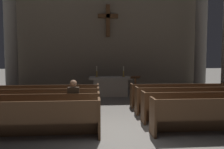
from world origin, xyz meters
TOP-DOWN VIEW (x-y plane):
  - ground_plane at (0.00, 0.00)m, footprint 80.00×80.00m
  - pew_left_row_1 at (-2.61, -0.04)m, footprint 3.95×0.50m
  - pew_left_row_2 at (-2.61, 1.00)m, footprint 3.95×0.50m
  - pew_left_row_3 at (-2.61, 2.03)m, footprint 3.95×0.50m
  - pew_left_row_4 at (-2.61, 3.07)m, footprint 3.95×0.50m
  - pew_right_row_2 at (2.61, 1.00)m, footprint 3.95×0.50m
  - pew_right_row_3 at (2.61, 2.03)m, footprint 3.95×0.50m
  - pew_right_row_4 at (2.61, 3.07)m, footprint 3.95×0.50m
  - column_left_third at (-5.34, 6.71)m, footprint 0.98×0.98m
  - column_right_third at (5.34, 6.71)m, footprint 0.98×0.98m
  - altar at (0.00, 5.75)m, footprint 2.20×0.90m
  - candlestick_left at (-0.70, 5.75)m, footprint 0.16×0.16m
  - candlestick_right at (0.70, 5.75)m, footprint 0.16×0.16m
  - apse_with_cross at (0.00, 8.06)m, footprint 11.72×0.48m
  - lectern at (1.10, 4.55)m, footprint 0.44×0.36m
  - lone_worshipper at (-1.39, 1.04)m, footprint 0.32×0.43m

SIDE VIEW (x-z plane):
  - ground_plane at x=0.00m, z-range 0.00..0.00m
  - pew_left_row_1 at x=-2.61m, z-range 0.00..0.95m
  - pew_left_row_2 at x=-2.61m, z-range 0.00..0.95m
  - pew_left_row_3 at x=-2.61m, z-range 0.00..0.95m
  - pew_left_row_4 at x=-2.61m, z-range 0.00..0.95m
  - pew_right_row_2 at x=2.61m, z-range 0.00..0.95m
  - pew_right_row_3 at x=2.61m, z-range 0.00..0.95m
  - pew_right_row_4 at x=2.61m, z-range 0.00..0.95m
  - altar at x=0.00m, z-range 0.03..1.04m
  - lectern at x=1.10m, z-range -0.03..1.13m
  - lone_worshipper at x=-1.39m, z-range 0.03..1.35m
  - candlestick_left at x=-0.70m, z-range 0.90..1.46m
  - candlestick_right at x=0.70m, z-range 0.90..1.46m
  - column_left_third at x=-5.34m, z-range -0.09..6.74m
  - column_right_third at x=5.34m, z-range -0.09..6.74m
  - apse_with_cross at x=0.00m, z-range 0.00..7.75m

